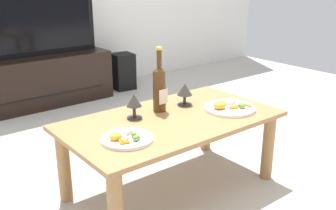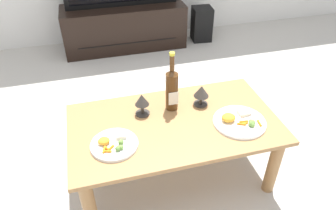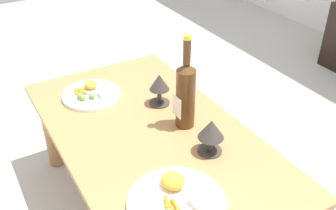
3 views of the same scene
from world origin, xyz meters
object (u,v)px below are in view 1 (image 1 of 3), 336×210
(tv_screen, at_px, (34,22))
(floor_speaker, at_px, (123,71))
(tv_stand, at_px, (40,80))
(goblet_right, at_px, (185,91))
(dinner_plate_left, at_px, (126,138))
(dinner_plate_right, at_px, (229,107))
(goblet_left, at_px, (134,102))
(wine_bottle, at_px, (159,87))
(dining_table, at_px, (171,131))

(tv_screen, relative_size, floor_speaker, 3.05)
(tv_stand, relative_size, goblet_right, 9.82)
(dinner_plate_left, distance_m, dinner_plate_right, 0.70)
(tv_screen, bearing_deg, goblet_right, -83.74)
(tv_stand, relative_size, goblet_left, 9.47)
(goblet_left, xyz_separation_m, dinner_plate_left, (-0.19, -0.22, -0.08))
(tv_stand, distance_m, goblet_left, 1.84)
(tv_stand, relative_size, dinner_plate_left, 5.21)
(tv_stand, distance_m, dinner_plate_left, 2.07)
(wine_bottle, bearing_deg, goblet_left, -176.60)
(tv_stand, relative_size, tv_screen, 1.12)
(dining_table, bearing_deg, wine_bottle, 80.64)
(dining_table, height_order, tv_stand, tv_stand)
(tv_stand, distance_m, floor_speaker, 0.87)
(dining_table, relative_size, wine_bottle, 3.21)
(goblet_left, bearing_deg, dinner_plate_left, -131.09)
(floor_speaker, distance_m, dinner_plate_right, 2.07)
(tv_screen, xyz_separation_m, floor_speaker, (0.87, -0.04, -0.57))
(goblet_right, xyz_separation_m, dinner_plate_left, (-0.55, -0.22, -0.08))
(tv_screen, height_order, wine_bottle, tv_screen)
(dining_table, bearing_deg, goblet_left, 141.86)
(tv_stand, xyz_separation_m, tv_screen, (0.00, -0.00, 0.53))
(dinner_plate_right, bearing_deg, floor_speaker, 75.21)
(wine_bottle, xyz_separation_m, dinner_plate_left, (-0.37, -0.23, -0.13))
(tv_screen, bearing_deg, tv_stand, 90.00)
(floor_speaker, relative_size, goblet_right, 2.89)
(goblet_left, xyz_separation_m, goblet_right, (0.36, 0.00, -0.00))
(tv_screen, height_order, goblet_left, tv_screen)
(tv_stand, height_order, goblet_left, goblet_left)
(floor_speaker, bearing_deg, tv_stand, -177.45)
(tv_screen, distance_m, goblet_left, 1.83)
(dining_table, distance_m, wine_bottle, 0.26)
(goblet_right, bearing_deg, dinner_plate_right, -56.62)
(goblet_left, distance_m, dinner_plate_left, 0.31)
(goblet_left, bearing_deg, wine_bottle, 3.40)
(goblet_right, bearing_deg, tv_screen, 96.26)
(floor_speaker, xyz_separation_m, dinner_plate_right, (-0.52, -1.98, 0.25))
(goblet_right, bearing_deg, dining_table, -148.50)
(floor_speaker, relative_size, dinner_plate_left, 1.53)
(tv_stand, distance_m, dinner_plate_right, 2.07)
(goblet_right, xyz_separation_m, dinner_plate_right, (0.15, -0.22, -0.07))
(dining_table, bearing_deg, dinner_plate_left, -164.08)
(tv_stand, bearing_deg, wine_bottle, -89.40)
(goblet_left, height_order, dinner_plate_right, goblet_left)
(tv_stand, distance_m, wine_bottle, 1.83)
(floor_speaker, height_order, dinner_plate_right, dinner_plate_right)
(dining_table, distance_m, tv_stand, 1.93)
(tv_screen, relative_size, dinner_plate_left, 4.67)
(tv_screen, relative_size, goblet_left, 8.49)
(dining_table, relative_size, floor_speaker, 3.11)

